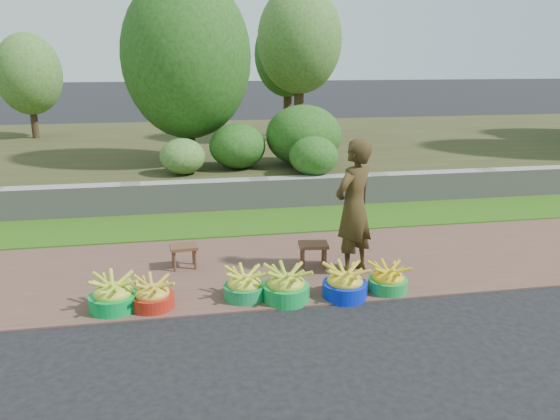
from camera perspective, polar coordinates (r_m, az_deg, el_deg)
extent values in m
plane|color=black|center=(6.06, 3.50, -10.07)|extent=(120.00, 120.00, 0.00)
cube|color=brown|center=(7.18, 1.11, -5.75)|extent=(80.00, 2.50, 0.02)
cube|color=#2C5B11|center=(9.04, -1.42, -1.14)|extent=(80.00, 1.50, 0.04)
cube|color=gray|center=(9.78, -2.22, 1.71)|extent=(80.00, 0.35, 0.55)
cube|color=#37371A|center=(14.56, -5.02, 6.18)|extent=(80.00, 10.00, 0.50)
cylinder|color=#352518|center=(16.46, -24.34, 8.93)|extent=(0.19, 0.19, 1.19)
ellipsoid|color=#49762D|center=(16.39, -24.78, 12.77)|extent=(1.72, 1.72, 2.14)
cylinder|color=#352518|center=(11.53, -9.40, 8.22)|extent=(0.20, 0.20, 1.36)
ellipsoid|color=#265518|center=(11.44, -9.73, 15.48)|extent=(2.59, 2.59, 3.24)
cylinder|color=#352518|center=(14.37, 1.98, 10.97)|extent=(0.25, 0.25, 1.92)
ellipsoid|color=#49762D|center=(14.33, 2.04, 17.35)|extent=(2.13, 2.13, 2.67)
cylinder|color=#352518|center=(15.43, 0.80, 10.83)|extent=(0.23, 0.23, 1.67)
ellipsoid|color=#265518|center=(15.37, 0.82, 15.96)|extent=(1.82, 1.82, 2.28)
ellipsoid|color=#49762D|center=(10.44, -10.16, 5.53)|extent=(0.85, 0.85, 0.68)
ellipsoid|color=#265518|center=(11.13, 2.48, 7.80)|extent=(1.53, 1.53, 1.22)
ellipsoid|color=#265518|center=(10.18, 3.54, 5.64)|extent=(0.92, 0.92, 0.73)
ellipsoid|color=#265518|center=(10.86, -4.47, 6.68)|extent=(1.11, 1.11, 0.89)
cylinder|color=#039539|center=(6.20, -16.96, -9.20)|extent=(0.52, 0.52, 0.19)
ellipsoid|color=#B6C731|center=(6.14, -17.07, -7.96)|extent=(0.46, 0.46, 0.30)
cylinder|color=#A71F11|center=(6.14, -13.14, -9.30)|extent=(0.46, 0.46, 0.17)
ellipsoid|color=gold|center=(6.08, -13.21, -8.19)|extent=(0.41, 0.41, 0.26)
cylinder|color=#177F43|center=(6.22, -3.73, -8.54)|extent=(0.48, 0.48, 0.17)
ellipsoid|color=gold|center=(6.16, -3.75, -7.41)|extent=(0.42, 0.42, 0.27)
cylinder|color=#11923B|center=(6.16, 0.64, -8.63)|extent=(0.52, 0.52, 0.19)
ellipsoid|color=#B0BF2D|center=(6.11, 0.65, -7.37)|extent=(0.46, 0.46, 0.30)
cylinder|color=#0722BA|center=(6.28, 6.77, -8.29)|extent=(0.51, 0.51, 0.18)
ellipsoid|color=gold|center=(6.22, 6.81, -7.10)|extent=(0.45, 0.45, 0.29)
cylinder|color=#198F3B|center=(6.50, 11.19, -7.73)|extent=(0.46, 0.46, 0.16)
ellipsoid|color=gold|center=(6.45, 11.25, -6.69)|extent=(0.40, 0.40, 0.26)
cube|color=#543220|center=(7.07, -10.04, -3.83)|extent=(0.37, 0.29, 0.04)
cylinder|color=#543220|center=(7.02, -10.96, -5.31)|extent=(0.04, 0.04, 0.26)
cylinder|color=#543220|center=(7.04, -8.84, -5.14)|extent=(0.04, 0.04, 0.26)
cylinder|color=#543220|center=(7.19, -11.09, -4.81)|extent=(0.04, 0.04, 0.26)
cylinder|color=#543220|center=(7.21, -9.02, -4.64)|extent=(0.04, 0.04, 0.26)
cube|color=#543220|center=(6.99, 3.51, -3.65)|extent=(0.40, 0.32, 0.04)
cylinder|color=#543220|center=(6.94, 2.43, -5.21)|extent=(0.04, 0.04, 0.28)
cylinder|color=#543220|center=(6.97, 4.74, -5.14)|extent=(0.04, 0.04, 0.28)
cylinder|color=#543220|center=(7.12, 2.26, -4.65)|extent=(0.04, 0.04, 0.28)
cylinder|color=#543220|center=(7.15, 4.51, -4.59)|extent=(0.04, 0.04, 0.28)
imported|color=black|center=(6.73, 7.72, 0.30)|extent=(0.74, 0.69, 1.69)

